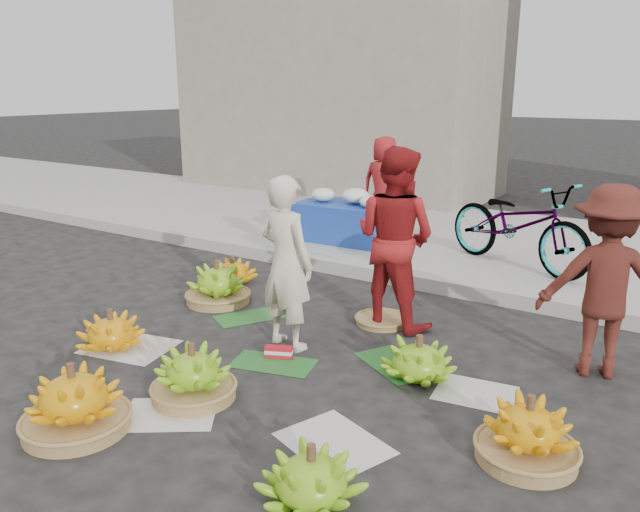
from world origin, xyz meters
The scene contains 23 objects.
ground centered at (0.00, 0.00, 0.00)m, with size 80.00×80.00×0.00m, color black.
curb centered at (0.00, 2.20, 0.07)m, with size 40.00×0.25×0.15m, color #999791.
sidewalk centered at (0.00, 4.30, 0.06)m, with size 40.00×4.00×0.12m, color #999791.
building_left centered at (-4.00, 7.20, 2.00)m, with size 6.00×3.00×4.00m, color gray.
newspaper_scatter centered at (0.00, -0.80, 0.00)m, with size 3.20×1.80×0.00m, color beige, non-canonical shape.
banana_leaves centered at (-0.10, 0.20, 0.00)m, with size 2.00×1.00×0.00m, color #1C5520, non-canonical shape.
banana_bunch_0 centered at (-1.41, -0.68, 0.15)m, with size 0.65×0.65×0.34m.
banana_bunch_1 centered at (-0.23, -0.94, 0.17)m, with size 0.58×0.58×0.41m.
banana_bunch_2 centered at (-0.55, -1.65, 0.20)m, with size 0.69×0.69×0.46m.
banana_bunch_3 centered at (1.09, -1.43, 0.15)m, with size 0.61×0.61×0.34m.
banana_bunch_4 centered at (1.93, -0.43, 0.17)m, with size 0.67×0.67×0.41m.
banana_bunch_5 centered at (0.96, 0.19, 0.15)m, with size 0.67×0.67×0.35m.
banana_bunch_6 centered at (-1.44, 0.64, 0.19)m, with size 0.73×0.73×0.44m.
banana_bunch_7 centered at (-1.73, 1.21, 0.14)m, with size 0.52×0.52×0.32m.
basket_spare centered at (0.21, 1.03, 0.03)m, with size 0.47×0.47×0.05m, color olive.
incense_stack centered at (-0.13, -0.09, 0.05)m, with size 0.22×0.07×0.09m, color red.
vendor_cream centered at (-0.22, 0.15, 0.72)m, with size 0.53×0.35×1.44m, color beige.
vendor_red centered at (0.29, 1.08, 0.81)m, with size 0.79×0.61×1.62m, color #A51A19.
man_striped centered at (2.04, 1.02, 0.72)m, with size 0.93×0.54×1.45m, color maroon.
flower_table centered at (-1.48, 3.16, 0.40)m, with size 1.22×0.79×0.69m.
grey_bucket centered at (-2.03, 3.20, 0.28)m, with size 0.29×0.29×0.33m, color slate.
flower_vendor centered at (-1.36, 4.05, 0.78)m, with size 0.64×0.42×1.31m, color #A51A19.
bicycle centered at (0.80, 3.15, 0.61)m, with size 1.88×0.66×0.99m, color gray.
Camera 1 is at (2.67, -3.76, 2.12)m, focal length 35.00 mm.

